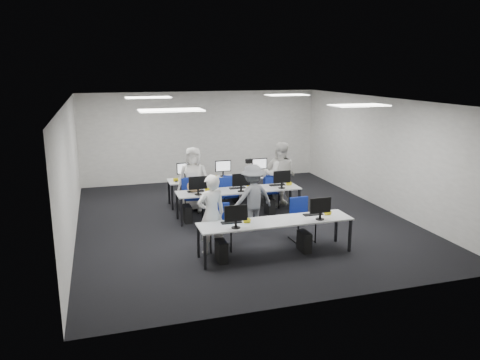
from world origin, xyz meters
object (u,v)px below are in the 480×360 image
object	(u,v)px
chair_2	(193,204)
student_2	(193,179)
chair_0	(220,235)
student_0	(211,214)
desk_front	(276,223)
student_1	(280,174)
chair_4	(271,197)
chair_1	(302,227)
photographer	(253,198)
chair_6	(231,197)
chair_7	(269,196)
desk_mid	(239,192)
chair_3	(228,202)
student_3	(279,175)
chair_5	(191,201)

from	to	relation	value
chair_2	student_2	bearing A→B (deg)	84.34
chair_0	student_0	xyz separation A→B (m)	(-0.22, -0.17, 0.54)
desk_front	student_0	size ratio (longest dim) A/B	1.91
student_2	student_1	bearing A→B (deg)	7.72
chair_4	student_0	size ratio (longest dim) A/B	0.51
chair_1	photographer	distance (m)	1.38
student_2	desk_front	bearing A→B (deg)	-59.21
chair_2	chair_4	bearing A→B (deg)	12.02
chair_6	desk_front	bearing A→B (deg)	-78.48
chair_1	chair_6	size ratio (longest dim) A/B	1.01
chair_6	chair_7	world-z (taller)	chair_6
desk_mid	chair_4	world-z (taller)	chair_4
chair_1	photographer	world-z (taller)	photographer
chair_7	photographer	distance (m)	2.13
chair_3	chair_4	xyz separation A→B (m)	(1.27, 0.15, -0.02)
chair_7	student_3	xyz separation A→B (m)	(0.30, 0.03, 0.57)
desk_front	photographer	size ratio (longest dim) A/B	2.03
chair_7	student_2	world-z (taller)	student_2
desk_mid	chair_1	bearing A→B (deg)	-66.72
chair_3	chair_7	xyz separation A→B (m)	(1.26, 0.28, -0.02)
desk_mid	chair_6	bearing A→B (deg)	87.40
desk_front	student_2	distance (m)	3.67
chair_6	chair_7	size ratio (longest dim) A/B	1.08
desk_front	chair_5	xyz separation A→B (m)	(-1.08, 3.43, -0.38)
chair_0	chair_3	world-z (taller)	chair_0
desk_mid	chair_2	size ratio (longest dim) A/B	3.29
desk_front	chair_6	distance (m)	3.55
chair_1	student_3	distance (m)	2.90
chair_3	chair_4	world-z (taller)	chair_3
chair_7	desk_front	bearing A→B (deg)	-108.80
desk_mid	chair_6	xyz separation A→B (m)	(0.04, 0.93, -0.39)
desk_front	chair_7	world-z (taller)	chair_7
chair_6	student_2	bearing A→B (deg)	-167.85
chair_7	student_2	xyz separation A→B (m)	(-2.09, 0.17, 0.59)
photographer	chair_7	bearing A→B (deg)	-133.05
desk_front	photographer	bearing A→B (deg)	88.91
chair_1	photographer	size ratio (longest dim) A/B	0.60
chair_5	chair_6	size ratio (longest dim) A/B	1.02
student_0	chair_5	bearing A→B (deg)	-103.51
chair_1	chair_5	bearing A→B (deg)	121.98
student_0	chair_6	bearing A→B (deg)	-123.30
desk_front	chair_1	distance (m)	1.12
student_1	student_2	xyz separation A→B (m)	(-2.36, 0.30, -0.04)
chair_3	chair_6	world-z (taller)	chair_6
photographer	chair_1	bearing A→B (deg)	118.14
student_1	student_0	bearing A→B (deg)	65.51
chair_6	student_2	size ratio (longest dim) A/B	0.54
chair_4	student_0	xyz separation A→B (m)	(-2.34, -2.75, 0.57)
chair_1	chair_5	distance (m)	3.44
desk_mid	chair_0	xyz separation A→B (m)	(-1.01, -1.95, -0.38)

